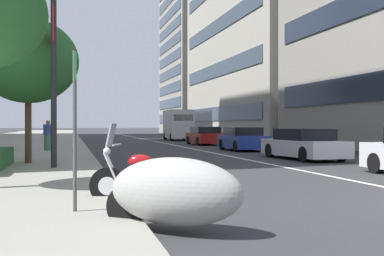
% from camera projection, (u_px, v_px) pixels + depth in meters
% --- Properties ---
extents(sidewalk_right_plaza, '(160.00, 10.32, 0.15)m').
position_uv_depth(sidewalk_right_plaza, '(9.00, 144.00, 34.69)').
color(sidewalk_right_plaza, gray).
rests_on(sidewalk_right_plaza, ground).
extents(lane_centre_stripe, '(110.00, 0.16, 0.01)m').
position_uv_depth(lane_centre_stripe, '(155.00, 141.00, 42.30)').
color(lane_centre_stripe, silver).
rests_on(lane_centre_stripe, ground).
extents(motorcycle_mid_row, '(1.84, 2.02, 1.03)m').
position_uv_depth(motorcycle_mid_row, '(174.00, 192.00, 6.61)').
color(motorcycle_mid_row, '#9E9E99').
rests_on(motorcycle_mid_row, ground).
extents(motorcycle_under_tarp, '(0.87, 2.14, 1.50)m').
position_uv_depth(motorcycle_under_tarp, '(147.00, 180.00, 9.00)').
color(motorcycle_under_tarp, black).
rests_on(motorcycle_under_tarp, ground).
extents(car_following_behind, '(4.68, 2.02, 1.29)m').
position_uv_depth(car_following_behind, '(303.00, 145.00, 20.62)').
color(car_following_behind, silver).
rests_on(car_following_behind, ground).
extents(car_far_down_avenue, '(4.15, 1.92, 1.31)m').
position_uv_depth(car_far_down_avenue, '(243.00, 139.00, 27.58)').
color(car_far_down_avenue, navy).
rests_on(car_far_down_avenue, ground).
extents(car_approaching_light, '(4.25, 1.91, 1.30)m').
position_uv_depth(car_approaching_light, '(205.00, 136.00, 35.41)').
color(car_approaching_light, maroon).
rests_on(car_approaching_light, ground).
extents(delivery_van_ahead, '(5.38, 2.25, 2.80)m').
position_uv_depth(delivery_van_ahead, '(178.00, 124.00, 45.44)').
color(delivery_van_ahead, silver).
rests_on(delivery_van_ahead, ground).
extents(parking_sign_by_curb, '(0.32, 0.06, 2.45)m').
position_uv_depth(parking_sign_by_curb, '(75.00, 114.00, 7.42)').
color(parking_sign_by_curb, '#47494C').
rests_on(parking_sign_by_curb, sidewalk_right_plaza).
extents(street_tree_far_plaza, '(3.41, 3.41, 4.96)m').
position_uv_depth(street_tree_far_plaza, '(28.00, 61.00, 16.70)').
color(street_tree_far_plaza, '#473323').
rests_on(street_tree_far_plaza, sidewalk_right_plaza).
extents(pedestrian_on_plaza, '(0.47, 0.46, 1.54)m').
position_uv_depth(pedestrian_on_plaza, '(48.00, 135.00, 24.79)').
color(pedestrian_on_plaza, '#3F724C').
rests_on(pedestrian_on_plaza, sidewalk_right_plaza).
extents(office_tower_near_left, '(18.67, 21.82, 30.18)m').
position_uv_depth(office_tower_near_left, '(234.00, 42.00, 80.26)').
color(office_tower_near_left, gray).
rests_on(office_tower_near_left, ground).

